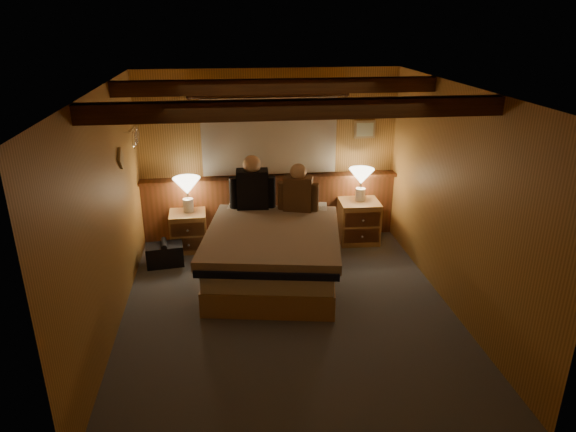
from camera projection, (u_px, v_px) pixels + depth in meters
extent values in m
plane|color=#4D515B|center=(288.00, 310.00, 5.69)|extent=(4.20, 4.20, 0.00)
plane|color=tan|center=(288.00, 89.00, 4.81)|extent=(4.20, 4.20, 0.00)
plane|color=#C08E45|center=(269.00, 156.00, 7.19)|extent=(3.60, 0.00, 3.60)
plane|color=#C08E45|center=(107.00, 216.00, 5.04)|extent=(0.00, 4.20, 4.20)
plane|color=#C08E45|center=(455.00, 201.00, 5.46)|extent=(0.00, 4.20, 4.20)
plane|color=#C08E45|center=(328.00, 321.00, 3.31)|extent=(3.60, 0.00, 3.60)
cube|color=brown|center=(270.00, 208.00, 7.41)|extent=(3.60, 0.12, 0.90)
cube|color=brown|center=(270.00, 178.00, 7.18)|extent=(3.60, 0.22, 0.04)
cylinder|color=#4E2E13|center=(269.00, 96.00, 6.81)|extent=(2.10, 0.05, 0.05)
sphere|color=#4E2E13|center=(189.00, 97.00, 6.69)|extent=(0.08, 0.08, 0.08)
sphere|color=#4E2E13|center=(346.00, 94.00, 6.93)|extent=(0.08, 0.08, 0.08)
cube|color=white|center=(269.00, 136.00, 7.02)|extent=(1.85, 0.08, 1.05)
cube|color=#4E2E13|center=(297.00, 109.00, 4.29)|extent=(3.60, 0.15, 0.16)
cube|color=#4E2E13|center=(278.00, 86.00, 5.68)|extent=(3.60, 0.15, 0.16)
cylinder|color=white|center=(132.00, 128.00, 6.33)|extent=(0.03, 0.55, 0.03)
torus|color=white|center=(134.00, 140.00, 6.24)|extent=(0.01, 0.21, 0.21)
torus|color=white|center=(137.00, 136.00, 6.45)|extent=(0.01, 0.21, 0.21)
cube|color=tan|center=(365.00, 129.00, 7.20)|extent=(0.30, 0.03, 0.25)
cube|color=beige|center=(365.00, 130.00, 7.19)|extent=(0.24, 0.01, 0.19)
cube|color=tan|center=(274.00, 267.00, 6.34)|extent=(1.76, 2.16, 0.29)
cube|color=white|center=(273.00, 248.00, 6.24)|extent=(1.72, 2.11, 0.23)
cube|color=black|center=(272.00, 245.00, 5.96)|extent=(1.76, 1.79, 0.08)
cube|color=#C4878C|center=(273.00, 236.00, 6.06)|extent=(1.83, 1.98, 0.12)
cube|color=white|center=(250.00, 210.00, 6.89)|extent=(0.63, 0.42, 0.15)
cube|color=white|center=(305.00, 211.00, 6.86)|extent=(0.63, 0.42, 0.15)
cube|color=tan|center=(189.00, 231.00, 7.08)|extent=(0.50, 0.45, 0.54)
cube|color=brown|center=(188.00, 229.00, 6.85)|extent=(0.44, 0.03, 0.19)
cube|color=brown|center=(189.00, 244.00, 6.93)|extent=(0.44, 0.03, 0.19)
cylinder|color=white|center=(188.00, 229.00, 6.85)|extent=(0.03, 0.03, 0.03)
cylinder|color=white|center=(189.00, 244.00, 6.93)|extent=(0.03, 0.03, 0.03)
cube|color=tan|center=(358.00, 221.00, 7.32)|extent=(0.57, 0.52, 0.60)
cube|color=brown|center=(363.00, 219.00, 7.06)|extent=(0.49, 0.04, 0.21)
cube|color=brown|center=(362.00, 236.00, 7.15)|extent=(0.49, 0.04, 0.21)
cylinder|color=white|center=(363.00, 219.00, 7.06)|extent=(0.03, 0.03, 0.03)
cylinder|color=white|center=(362.00, 236.00, 7.15)|extent=(0.03, 0.03, 0.03)
cylinder|color=white|center=(188.00, 205.00, 7.00)|extent=(0.14, 0.14, 0.18)
cylinder|color=white|center=(188.00, 197.00, 6.95)|extent=(0.02, 0.02, 0.10)
cone|color=beige|center=(187.00, 186.00, 6.90)|extent=(0.37, 0.37, 0.22)
cylinder|color=white|center=(360.00, 194.00, 7.23)|extent=(0.14, 0.14, 0.18)
cylinder|color=white|center=(361.00, 186.00, 7.18)|extent=(0.02, 0.02, 0.10)
cone|color=beige|center=(361.00, 176.00, 7.13)|extent=(0.35, 0.35, 0.21)
cube|color=black|center=(252.00, 190.00, 6.70)|extent=(0.42, 0.26, 0.54)
cylinder|color=black|center=(234.00, 193.00, 6.70)|extent=(0.13, 0.13, 0.43)
cylinder|color=black|center=(271.00, 193.00, 6.73)|extent=(0.13, 0.13, 0.43)
sphere|color=#DFB185|center=(252.00, 164.00, 6.57)|extent=(0.24, 0.24, 0.24)
cube|color=#523821|center=(298.00, 194.00, 6.62)|extent=(0.41, 0.30, 0.48)
cylinder|color=#523821|center=(282.00, 196.00, 6.67)|extent=(0.11, 0.11, 0.38)
cylinder|color=#523821|center=(314.00, 198.00, 6.60)|extent=(0.11, 0.11, 0.38)
sphere|color=#DFB185|center=(298.00, 172.00, 6.51)|extent=(0.21, 0.21, 0.21)
cube|color=black|center=(165.00, 255.00, 6.67)|extent=(0.50, 0.34, 0.28)
cylinder|color=black|center=(164.00, 244.00, 6.61)|extent=(0.11, 0.29, 0.07)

